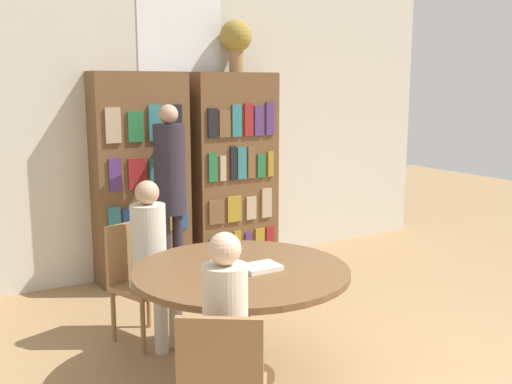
% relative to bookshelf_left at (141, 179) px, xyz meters
% --- Properties ---
extents(wall_back, '(6.40, 0.07, 3.00)m').
position_rel_bookshelf_left_xyz_m(wall_back, '(0.52, 0.19, 0.50)').
color(wall_back, beige).
rests_on(wall_back, ground_plane).
extents(bookshelf_left, '(0.92, 0.34, 2.03)m').
position_rel_bookshelf_left_xyz_m(bookshelf_left, '(0.00, 0.00, 0.00)').
color(bookshelf_left, brown).
rests_on(bookshelf_left, ground_plane).
extents(bookshelf_right, '(0.92, 0.34, 2.03)m').
position_rel_bookshelf_left_xyz_m(bookshelf_right, '(1.04, 0.00, 0.00)').
color(bookshelf_right, brown).
rests_on(bookshelf_right, ground_plane).
extents(flower_vase, '(0.33, 0.33, 0.53)m').
position_rel_bookshelf_left_xyz_m(flower_vase, '(1.07, 0.00, 1.35)').
color(flower_vase, '#997047').
rests_on(flower_vase, bookshelf_right).
extents(reading_table, '(1.39, 1.39, 0.76)m').
position_rel_bookshelf_left_xyz_m(reading_table, '(-0.20, -2.29, -0.36)').
color(reading_table, brown).
rests_on(reading_table, ground_plane).
extents(chair_left_side, '(0.51, 0.51, 0.89)m').
position_rel_bookshelf_left_xyz_m(chair_left_side, '(-0.54, -1.31, -0.52)').
color(chair_left_side, olive).
rests_on(chair_left_side, ground_plane).
extents(seated_reader_left, '(0.35, 0.40, 1.23)m').
position_rel_bookshelf_left_xyz_m(seated_reader_left, '(-0.48, -1.48, -0.32)').
color(seated_reader_left, beige).
rests_on(seated_reader_left, ground_plane).
extents(seated_reader_right, '(0.37, 0.39, 1.22)m').
position_rel_bookshelf_left_xyz_m(seated_reader_right, '(-0.69, -2.98, -0.34)').
color(seated_reader_right, beige).
rests_on(seated_reader_right, ground_plane).
extents(librarian_standing, '(0.29, 0.56, 1.74)m').
position_rel_bookshelf_left_xyz_m(librarian_standing, '(0.09, -0.50, 0.05)').
color(librarian_standing, '#28232D').
rests_on(librarian_standing, ground_plane).
extents(open_book_on_table, '(0.24, 0.18, 0.03)m').
position_rel_bookshelf_left_xyz_m(open_book_on_table, '(-0.11, -2.37, -0.24)').
color(open_book_on_table, silver).
rests_on(open_book_on_table, reading_table).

